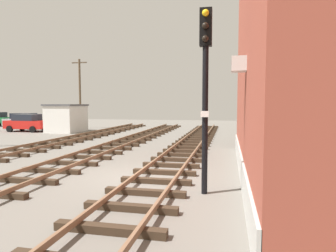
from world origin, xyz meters
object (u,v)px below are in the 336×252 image
Objects in this scene: signal_mast at (205,80)px; control_hut at (66,118)px; utility_pole_far at (80,92)px; parked_car_silver at (24,121)px; parked_car_red at (27,123)px.

signal_mast is 1.46× the size of control_hut.
signal_mast is at bearing -53.80° from utility_pole_far.
signal_mast is at bearing -42.31° from parked_car_silver.
control_hut is 0.48× the size of utility_pole_far.
signal_mast is at bearing -49.14° from control_hut.
control_hut is at bearing 130.86° from signal_mast.
parked_car_silver is at bearing 132.39° from parked_car_red.
utility_pole_far is at bearing 100.77° from control_hut.
signal_mast reaches higher than parked_car_silver.
signal_mast is 0.71× the size of utility_pole_far.
control_hut is (-15.14, 17.50, -2.09)m from signal_mast.
utility_pole_far reaches higher than parked_car_red.
parked_car_red is (-19.27, 17.04, -2.58)m from signal_mast.
parked_car_silver is (-21.94, 19.97, -2.58)m from signal_mast.
control_hut is at bearing -79.23° from utility_pole_far.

